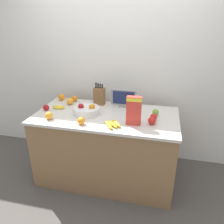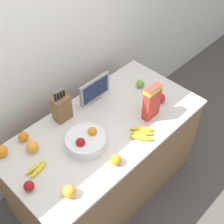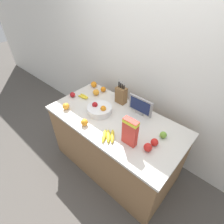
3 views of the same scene
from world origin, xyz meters
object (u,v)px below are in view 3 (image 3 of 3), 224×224
(orange_back_center, at_px, (66,106))
(orange_by_cereal, at_px, (94,84))
(knife_block, at_px, (121,95))
(apple_leftmost, at_px, (148,147))
(banana_bunch_left, at_px, (83,96))
(orange_near_bowl, at_px, (96,92))
(orange_mid_right, at_px, (103,89))
(small_monitor, at_px, (140,106))
(fruit_bowl, at_px, (100,109))
(banana_bunch_right, at_px, (108,136))
(cereal_box, at_px, (130,131))
(apple_rear, at_px, (73,95))
(apple_front, at_px, (155,142))
(apple_middle, at_px, (163,135))
(orange_front_right, at_px, (84,122))

(orange_back_center, bearing_deg, orange_by_cereal, 102.25)
(knife_block, relative_size, apple_leftmost, 3.96)
(banana_bunch_left, distance_m, apple_leftmost, 1.16)
(orange_by_cereal, bearing_deg, orange_near_bowl, -35.45)
(orange_by_cereal, bearing_deg, orange_mid_right, 1.54)
(small_monitor, relative_size, fruit_bowl, 1.05)
(orange_mid_right, bearing_deg, banana_bunch_right, -42.54)
(cereal_box, bearing_deg, fruit_bowl, 164.55)
(small_monitor, height_order, apple_leftmost, small_monitor)
(small_monitor, xyz_separation_m, orange_mid_right, (-0.68, 0.07, -0.09))
(apple_rear, bearing_deg, fruit_bowl, 1.10)
(knife_block, xyz_separation_m, cereal_box, (0.51, -0.49, 0.05))
(apple_leftmost, height_order, apple_rear, apple_leftmost)
(apple_front, bearing_deg, apple_leftmost, -97.12)
(knife_block, distance_m, apple_leftmost, 0.83)
(orange_mid_right, bearing_deg, cereal_box, -30.94)
(small_monitor, height_order, orange_mid_right, small_monitor)
(apple_rear, xyz_separation_m, orange_near_bowl, (0.20, 0.25, 0.01))
(cereal_box, distance_m, apple_middle, 0.39)
(banana_bunch_right, relative_size, orange_near_bowl, 2.59)
(apple_front, bearing_deg, orange_front_right, -159.56)
(orange_by_cereal, bearing_deg, knife_block, -2.73)
(cereal_box, relative_size, apple_leftmost, 3.67)
(apple_front, distance_m, orange_mid_right, 1.13)
(cereal_box, distance_m, banana_bunch_right, 0.27)
(orange_front_right, height_order, orange_near_bowl, orange_near_bowl)
(orange_mid_right, xyz_separation_m, orange_near_bowl, (-0.01, -0.13, 0.01))
(apple_leftmost, xyz_separation_m, orange_mid_right, (-1.05, 0.47, -0.00))
(small_monitor, bearing_deg, orange_back_center, -144.05)
(banana_bunch_left, relative_size, orange_back_center, 1.92)
(apple_middle, bearing_deg, banana_bunch_right, -137.98)
(cereal_box, distance_m, apple_front, 0.28)
(cereal_box, distance_m, orange_near_bowl, 0.97)
(banana_bunch_left, height_order, orange_by_cereal, orange_by_cereal)
(apple_front, height_order, orange_by_cereal, orange_by_cereal)
(orange_mid_right, bearing_deg, apple_rear, -119.71)
(orange_mid_right, height_order, orange_front_right, orange_front_right)
(small_monitor, bearing_deg, cereal_box, -67.26)
(knife_block, relative_size, apple_middle, 4.55)
(cereal_box, xyz_separation_m, orange_mid_right, (-0.86, 0.52, -0.13))
(apple_rear, relative_size, orange_front_right, 0.89)
(apple_front, bearing_deg, banana_bunch_right, -150.26)
(small_monitor, relative_size, apple_front, 4.08)
(cereal_box, height_order, banana_bunch_left, cereal_box)
(banana_bunch_left, xyz_separation_m, apple_middle, (1.17, 0.07, 0.02))
(apple_leftmost, relative_size, orange_by_cereal, 0.94)
(apple_leftmost, distance_m, orange_front_right, 0.74)
(apple_front, bearing_deg, apple_middle, 84.52)
(knife_block, relative_size, apple_front, 4.30)
(knife_block, relative_size, cereal_box, 1.08)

